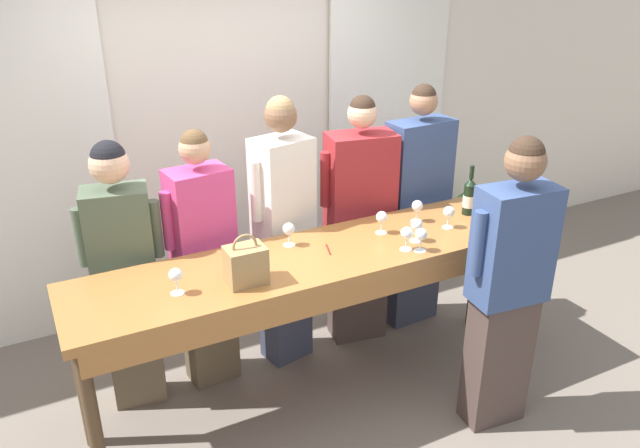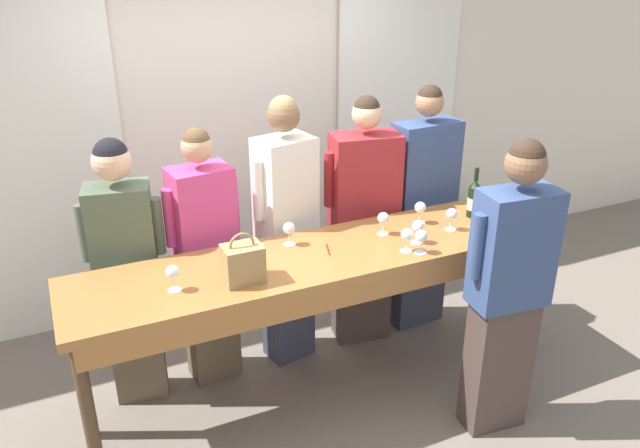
{
  "view_description": "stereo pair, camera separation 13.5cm",
  "coord_description": "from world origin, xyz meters",
  "px_view_note": "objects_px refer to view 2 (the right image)",
  "views": [
    {
      "loc": [
        -1.47,
        -2.81,
        2.62
      ],
      "look_at": [
        0.0,
        0.07,
        1.18
      ],
      "focal_mm": 35.0,
      "sensor_mm": 36.0,
      "label": 1
    },
    {
      "loc": [
        -1.35,
        -2.87,
        2.62
      ],
      "look_at": [
        0.0,
        0.07,
        1.18
      ],
      "focal_mm": 35.0,
      "sensor_mm": 36.0,
      "label": 2
    }
  ],
  "objects_px": {
    "wine_bottle": "(474,199)",
    "guest_striped_shirt": "(363,223)",
    "wine_glass_back_left": "(289,229)",
    "wine_glass_front_right": "(407,235)",
    "wine_glass_back_right": "(421,237)",
    "handbag": "(243,263)",
    "wine_glass_front_left": "(173,273)",
    "wine_glass_front_mid": "(495,216)",
    "guest_pink_top": "(206,258)",
    "tasting_bar": "(326,271)",
    "wine_glass_center_mid": "(420,208)",
    "wine_glass_back_mid": "(418,227)",
    "guest_navy_coat": "(422,209)",
    "guest_cream_sweater": "(286,231)",
    "guest_olive_jacket": "(127,270)",
    "host_pouring": "(508,289)",
    "wine_glass_center_right": "(452,215)",
    "potted_plant": "(475,224)",
    "wine_glass_center_left": "(383,219)"
  },
  "relations": [
    {
      "from": "wine_glass_front_left",
      "to": "wine_glass_front_mid",
      "type": "height_order",
      "value": "same"
    },
    {
      "from": "potted_plant",
      "to": "wine_glass_center_right",
      "type": "bearing_deg",
      "value": -134.41
    },
    {
      "from": "wine_glass_back_left",
      "to": "guest_navy_coat",
      "type": "distance_m",
      "value": 1.23
    },
    {
      "from": "wine_glass_back_mid",
      "to": "wine_glass_front_right",
      "type": "bearing_deg",
      "value": -149.83
    },
    {
      "from": "host_pouring",
      "to": "wine_bottle",
      "type": "bearing_deg",
      "value": 68.8
    },
    {
      "from": "wine_glass_center_right",
      "to": "wine_glass_back_mid",
      "type": "bearing_deg",
      "value": -166.3
    },
    {
      "from": "wine_bottle",
      "to": "wine_glass_back_left",
      "type": "bearing_deg",
      "value": 175.19
    },
    {
      "from": "guest_olive_jacket",
      "to": "host_pouring",
      "type": "distance_m",
      "value": 2.17
    },
    {
      "from": "wine_glass_back_mid",
      "to": "wine_glass_center_mid",
      "type": "bearing_deg",
      "value": 54.05
    },
    {
      "from": "wine_bottle",
      "to": "guest_pink_top",
      "type": "xyz_separation_m",
      "value": [
        -1.64,
        0.46,
        -0.28
      ]
    },
    {
      "from": "wine_glass_center_left",
      "to": "handbag",
      "type": "bearing_deg",
      "value": -168.22
    },
    {
      "from": "guest_cream_sweater",
      "to": "guest_navy_coat",
      "type": "height_order",
      "value": "guest_cream_sweater"
    },
    {
      "from": "guest_olive_jacket",
      "to": "host_pouring",
      "type": "height_order",
      "value": "host_pouring"
    },
    {
      "from": "wine_glass_front_right",
      "to": "guest_pink_top",
      "type": "height_order",
      "value": "guest_pink_top"
    },
    {
      "from": "handbag",
      "to": "wine_glass_front_left",
      "type": "xyz_separation_m",
      "value": [
        -0.35,
        0.05,
        -0.0
      ]
    },
    {
      "from": "potted_plant",
      "to": "wine_glass_front_left",
      "type": "bearing_deg",
      "value": -155.65
    },
    {
      "from": "wine_glass_center_right",
      "to": "wine_glass_back_right",
      "type": "distance_m",
      "value": 0.39
    },
    {
      "from": "wine_glass_center_right",
      "to": "wine_glass_back_right",
      "type": "relative_size",
      "value": 1.0
    },
    {
      "from": "handbag",
      "to": "guest_cream_sweater",
      "type": "height_order",
      "value": "guest_cream_sweater"
    },
    {
      "from": "wine_glass_center_mid",
      "to": "tasting_bar",
      "type": "bearing_deg",
      "value": -168.34
    },
    {
      "from": "wine_glass_front_left",
      "to": "wine_glass_back_left",
      "type": "height_order",
      "value": "same"
    },
    {
      "from": "guest_pink_top",
      "to": "guest_striped_shirt",
      "type": "relative_size",
      "value": 0.95
    },
    {
      "from": "host_pouring",
      "to": "wine_glass_front_mid",
      "type": "bearing_deg",
      "value": 61.57
    },
    {
      "from": "wine_bottle",
      "to": "wine_glass_front_mid",
      "type": "distance_m",
      "value": 0.24
    },
    {
      "from": "wine_glass_back_mid",
      "to": "guest_navy_coat",
      "type": "bearing_deg",
      "value": 54.03
    },
    {
      "from": "handbag",
      "to": "wine_glass_back_mid",
      "type": "bearing_deg",
      "value": 0.35
    },
    {
      "from": "handbag",
      "to": "wine_glass_back_mid",
      "type": "relative_size",
      "value": 1.94
    },
    {
      "from": "wine_glass_back_mid",
      "to": "handbag",
      "type": "bearing_deg",
      "value": -179.65
    },
    {
      "from": "wine_glass_front_right",
      "to": "wine_glass_back_right",
      "type": "relative_size",
      "value": 1.0
    },
    {
      "from": "wine_bottle",
      "to": "guest_striped_shirt",
      "type": "relative_size",
      "value": 0.19
    },
    {
      "from": "handbag",
      "to": "wine_glass_back_right",
      "type": "relative_size",
      "value": 1.94
    },
    {
      "from": "wine_glass_back_mid",
      "to": "guest_olive_jacket",
      "type": "relative_size",
      "value": 0.08
    },
    {
      "from": "wine_glass_center_mid",
      "to": "guest_cream_sweater",
      "type": "height_order",
      "value": "guest_cream_sweater"
    },
    {
      "from": "handbag",
      "to": "wine_glass_front_mid",
      "type": "distance_m",
      "value": 1.58
    },
    {
      "from": "wine_bottle",
      "to": "guest_striped_shirt",
      "type": "height_order",
      "value": "guest_striped_shirt"
    },
    {
      "from": "tasting_bar",
      "to": "wine_glass_front_left",
      "type": "bearing_deg",
      "value": -176.96
    },
    {
      "from": "wine_glass_back_left",
      "to": "guest_pink_top",
      "type": "distance_m",
      "value": 0.61
    },
    {
      "from": "wine_glass_front_left",
      "to": "wine_glass_back_mid",
      "type": "height_order",
      "value": "same"
    },
    {
      "from": "wine_glass_front_left",
      "to": "guest_striped_shirt",
      "type": "bearing_deg",
      "value": 23.05
    },
    {
      "from": "guest_pink_top",
      "to": "wine_glass_front_left",
      "type": "bearing_deg",
      "value": -117.56
    },
    {
      "from": "handbag",
      "to": "guest_pink_top",
      "type": "distance_m",
      "value": 0.71
    },
    {
      "from": "tasting_bar",
      "to": "guest_cream_sweater",
      "type": "bearing_deg",
      "value": 92.61
    },
    {
      "from": "wine_glass_front_right",
      "to": "wine_glass_back_right",
      "type": "bearing_deg",
      "value": -39.41
    },
    {
      "from": "tasting_bar",
      "to": "wine_glass_front_left",
      "type": "xyz_separation_m",
      "value": [
        -0.87,
        -0.05,
        0.21
      ]
    },
    {
      "from": "guest_olive_jacket",
      "to": "wine_glass_back_right",
      "type": "bearing_deg",
      "value": -26.63
    },
    {
      "from": "wine_glass_front_right",
      "to": "wine_glass_back_left",
      "type": "bearing_deg",
      "value": 148.17
    },
    {
      "from": "wine_glass_front_mid",
      "to": "wine_glass_back_left",
      "type": "relative_size",
      "value": 1.0
    },
    {
      "from": "wine_glass_front_mid",
      "to": "guest_pink_top",
      "type": "distance_m",
      "value": 1.78
    },
    {
      "from": "handbag",
      "to": "wine_glass_back_mid",
      "type": "height_order",
      "value": "handbag"
    },
    {
      "from": "guest_pink_top",
      "to": "tasting_bar",
      "type": "bearing_deg",
      "value": -44.74
    }
  ]
}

